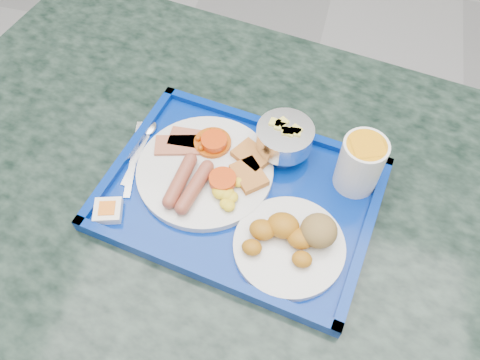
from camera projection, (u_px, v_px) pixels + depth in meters
The scene contains 10 objects.
floor at pixel (244, 348), 1.45m from camera, with size 6.00×6.00×0.00m, color gray.
table at pixel (231, 239), 1.00m from camera, with size 1.41×1.06×0.80m.
tray at pixel (240, 195), 0.81m from camera, with size 0.50×0.40×0.03m.
main_plate at pixel (208, 170), 0.82m from camera, with size 0.24×0.24×0.04m.
bread_plate at pixel (293, 240), 0.73m from camera, with size 0.18×0.18×0.06m.
fruit_bowl at pixel (285, 137), 0.82m from camera, with size 0.10×0.10×0.07m.
juice_cup at pixel (360, 163), 0.77m from camera, with size 0.07×0.07×0.10m.
spoon at pixel (146, 137), 0.87m from camera, with size 0.03×0.15×0.01m.
knife at pixel (134, 158), 0.84m from camera, with size 0.01×0.17×0.00m, color silver.
jam_packet at pixel (108, 211), 0.78m from camera, with size 0.06×0.06×0.02m.
Camera 1 is at (0.08, -0.37, 1.50)m, focal length 35.00 mm.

